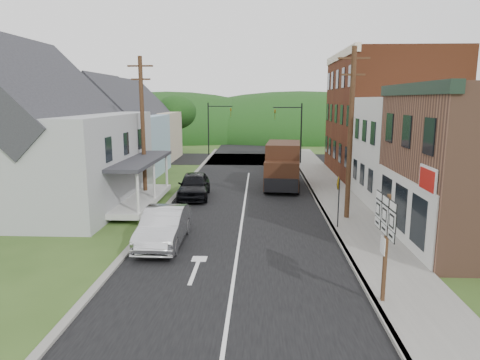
# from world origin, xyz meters

# --- Properties ---
(ground) EXTENTS (120.00, 120.00, 0.00)m
(ground) POSITION_xyz_m (0.00, 0.00, 0.00)
(ground) COLOR #2D4719
(ground) RESTS_ON ground
(road) EXTENTS (9.00, 90.00, 0.02)m
(road) POSITION_xyz_m (0.00, 10.00, 0.00)
(road) COLOR black
(road) RESTS_ON ground
(cross_road) EXTENTS (60.00, 9.00, 0.02)m
(cross_road) POSITION_xyz_m (0.00, 27.00, 0.00)
(cross_road) COLOR black
(cross_road) RESTS_ON ground
(sidewalk_right) EXTENTS (2.80, 55.00, 0.15)m
(sidewalk_right) POSITION_xyz_m (5.90, 8.00, 0.07)
(sidewalk_right) COLOR slate
(sidewalk_right) RESTS_ON ground
(curb_right) EXTENTS (0.20, 55.00, 0.15)m
(curb_right) POSITION_xyz_m (4.55, 8.00, 0.07)
(curb_right) COLOR slate
(curb_right) RESTS_ON ground
(curb_left) EXTENTS (0.30, 55.00, 0.12)m
(curb_left) POSITION_xyz_m (-4.65, 8.00, 0.06)
(curb_left) COLOR slate
(curb_left) RESTS_ON ground
(storefront_white) EXTENTS (8.00, 7.00, 6.50)m
(storefront_white) POSITION_xyz_m (11.30, 7.50, 3.25)
(storefront_white) COLOR silver
(storefront_white) RESTS_ON ground
(storefront_red) EXTENTS (8.00, 12.00, 10.00)m
(storefront_red) POSITION_xyz_m (11.30, 17.00, 5.00)
(storefront_red) COLOR brown
(storefront_red) RESTS_ON ground
(house_gray) EXTENTS (10.20, 12.24, 8.35)m
(house_gray) POSITION_xyz_m (-12.00, 6.00, 4.23)
(house_gray) COLOR #9FA1A4
(house_gray) RESTS_ON ground
(house_blue) EXTENTS (7.14, 8.16, 7.28)m
(house_blue) POSITION_xyz_m (-11.00, 17.00, 3.69)
(house_blue) COLOR #8CADBF
(house_blue) RESTS_ON ground
(house_cream) EXTENTS (7.14, 8.16, 7.28)m
(house_cream) POSITION_xyz_m (-11.50, 26.00, 3.69)
(house_cream) COLOR #B7A68E
(house_cream) RESTS_ON ground
(utility_pole_right) EXTENTS (1.60, 0.26, 9.00)m
(utility_pole_right) POSITION_xyz_m (5.60, 3.50, 4.66)
(utility_pole_right) COLOR #472D19
(utility_pole_right) RESTS_ON ground
(utility_pole_left) EXTENTS (1.60, 0.26, 9.00)m
(utility_pole_left) POSITION_xyz_m (-6.50, 8.00, 4.66)
(utility_pole_left) COLOR #472D19
(utility_pole_left) RESTS_ON ground
(traffic_signal_right) EXTENTS (2.87, 0.20, 6.00)m
(traffic_signal_right) POSITION_xyz_m (4.30, 23.50, 3.76)
(traffic_signal_right) COLOR black
(traffic_signal_right) RESTS_ON ground
(traffic_signal_left) EXTENTS (2.87, 0.20, 6.00)m
(traffic_signal_left) POSITION_xyz_m (-4.30, 30.50, 3.76)
(traffic_signal_left) COLOR black
(traffic_signal_left) RESTS_ON ground
(tree_left_b) EXTENTS (4.80, 4.80, 6.94)m
(tree_left_b) POSITION_xyz_m (-17.00, 12.00, 4.88)
(tree_left_b) COLOR #382616
(tree_left_b) RESTS_ON ground
(tree_left_c) EXTENTS (5.80, 5.80, 8.41)m
(tree_left_c) POSITION_xyz_m (-19.00, 20.00, 5.94)
(tree_left_c) COLOR #382616
(tree_left_c) RESTS_ON ground
(tree_left_d) EXTENTS (4.80, 4.80, 6.94)m
(tree_left_d) POSITION_xyz_m (-9.00, 32.00, 4.88)
(tree_left_d) COLOR #382616
(tree_left_d) RESTS_ON ground
(forested_ridge) EXTENTS (90.00, 30.00, 16.00)m
(forested_ridge) POSITION_xyz_m (0.00, 55.00, 0.00)
(forested_ridge) COLOR #153610
(forested_ridge) RESTS_ON ground
(silver_sedan) EXTENTS (1.73, 4.92, 1.62)m
(silver_sedan) POSITION_xyz_m (-3.30, -0.84, 0.81)
(silver_sedan) COLOR #B8B8BD
(silver_sedan) RESTS_ON ground
(dark_sedan) EXTENTS (2.24, 4.92, 1.64)m
(dark_sedan) POSITION_xyz_m (-3.37, 8.40, 0.82)
(dark_sedan) COLOR black
(dark_sedan) RESTS_ON ground
(delivery_van) EXTENTS (2.87, 6.04, 3.28)m
(delivery_van) POSITION_xyz_m (2.62, 11.83, 1.66)
(delivery_van) COLOR black
(delivery_van) RESTS_ON ground
(route_sign_cluster) EXTENTS (0.18, 1.96, 3.42)m
(route_sign_cluster) POSITION_xyz_m (4.75, -6.20, 2.37)
(route_sign_cluster) COLOR #472D19
(route_sign_cluster) RESTS_ON sidewalk_right
(warning_sign) EXTENTS (0.28, 0.66, 2.57)m
(warning_sign) POSITION_xyz_m (4.78, 1.69, 1.79)
(warning_sign) COLOR black
(warning_sign) RESTS_ON sidewalk_right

